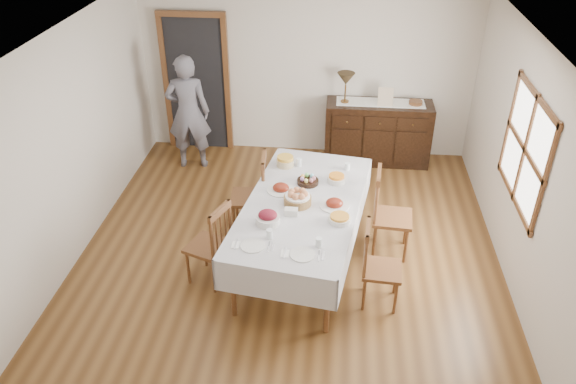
# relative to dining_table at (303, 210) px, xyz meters

# --- Properties ---
(ground) EXTENTS (6.00, 6.00, 0.00)m
(ground) POSITION_rel_dining_table_xyz_m (-0.17, -0.08, -0.74)
(ground) COLOR brown
(room_shell) EXTENTS (5.02, 6.02, 2.65)m
(room_shell) POSITION_rel_dining_table_xyz_m (-0.31, 0.34, 0.90)
(room_shell) COLOR silver
(room_shell) RESTS_ON ground
(dining_table) EXTENTS (1.59, 2.58, 0.83)m
(dining_table) POSITION_rel_dining_table_xyz_m (0.00, 0.00, 0.00)
(dining_table) COLOR #BDBCC1
(dining_table) RESTS_ON ground
(chair_left_near) EXTENTS (0.54, 0.54, 1.01)m
(chair_left_near) POSITION_rel_dining_table_xyz_m (-0.96, -0.42, -0.23)
(chair_left_near) COLOR brown
(chair_left_near) RESTS_ON ground
(chair_left_far) EXTENTS (0.47, 0.47, 1.06)m
(chair_left_far) POSITION_rel_dining_table_xyz_m (-0.66, 0.61, -0.20)
(chair_left_far) COLOR brown
(chair_left_far) RESTS_ON ground
(chair_right_near) EXTENTS (0.43, 0.43, 0.97)m
(chair_right_near) POSITION_rel_dining_table_xyz_m (0.83, -0.58, -0.25)
(chair_right_near) COLOR brown
(chair_right_near) RESTS_ON ground
(chair_right_far) EXTENTS (0.49, 0.49, 1.09)m
(chair_right_far) POSITION_rel_dining_table_xyz_m (0.98, 0.32, -0.19)
(chair_right_far) COLOR brown
(chair_right_far) RESTS_ON ground
(sideboard) EXTENTS (1.58, 0.57, 0.95)m
(sideboard) POSITION_rel_dining_table_xyz_m (0.95, 2.64, -0.26)
(sideboard) COLOR black
(sideboard) RESTS_ON ground
(person) EXTENTS (0.63, 0.45, 1.86)m
(person) POSITION_rel_dining_table_xyz_m (-1.86, 2.22, 0.19)
(person) COLOR slate
(person) RESTS_ON ground
(bread_basket) EXTENTS (0.31, 0.31, 0.17)m
(bread_basket) POSITION_rel_dining_table_xyz_m (-0.06, -0.03, 0.17)
(bread_basket) COLOR brown
(bread_basket) RESTS_ON dining_table
(egg_basket) EXTENTS (0.25, 0.25, 0.10)m
(egg_basket) POSITION_rel_dining_table_xyz_m (0.02, 0.43, 0.13)
(egg_basket) COLOR black
(egg_basket) RESTS_ON dining_table
(ham_platter_a) EXTENTS (0.33, 0.33, 0.11)m
(ham_platter_a) POSITION_rel_dining_table_xyz_m (-0.27, 0.24, 0.12)
(ham_platter_a) COLOR silver
(ham_platter_a) RESTS_ON dining_table
(ham_platter_b) EXTENTS (0.33, 0.33, 0.11)m
(ham_platter_b) POSITION_rel_dining_table_xyz_m (0.35, -0.03, 0.12)
(ham_platter_b) COLOR silver
(ham_platter_b) RESTS_ON dining_table
(beet_bowl) EXTENTS (0.26, 0.26, 0.16)m
(beet_bowl) POSITION_rel_dining_table_xyz_m (-0.34, -0.43, 0.16)
(beet_bowl) COLOR silver
(beet_bowl) RESTS_ON dining_table
(carrot_bowl) EXTENTS (0.21, 0.21, 0.09)m
(carrot_bowl) POSITION_rel_dining_table_xyz_m (0.36, 0.49, 0.14)
(carrot_bowl) COLOR silver
(carrot_bowl) RESTS_ON dining_table
(pineapple_bowl) EXTENTS (0.22, 0.22, 0.13)m
(pineapple_bowl) POSITION_rel_dining_table_xyz_m (-0.28, 0.83, 0.16)
(pineapple_bowl) COLOR tan
(pineapple_bowl) RESTS_ON dining_table
(casserole_dish) EXTENTS (0.24, 0.24, 0.08)m
(casserole_dish) POSITION_rel_dining_table_xyz_m (0.41, -0.33, 0.13)
(casserole_dish) COLOR silver
(casserole_dish) RESTS_ON dining_table
(butter_dish) EXTENTS (0.15, 0.11, 0.07)m
(butter_dish) POSITION_rel_dining_table_xyz_m (-0.11, -0.24, 0.13)
(butter_dish) COLOR silver
(butter_dish) RESTS_ON dining_table
(setting_left) EXTENTS (0.44, 0.31, 0.10)m
(setting_left) POSITION_rel_dining_table_xyz_m (-0.39, -0.78, 0.12)
(setting_left) COLOR silver
(setting_left) RESTS_ON dining_table
(setting_right) EXTENTS (0.44, 0.31, 0.10)m
(setting_right) POSITION_rel_dining_table_xyz_m (0.11, -0.88, 0.12)
(setting_right) COLOR silver
(setting_right) RESTS_ON dining_table
(glass_far_a) EXTENTS (0.07, 0.07, 0.10)m
(glass_far_a) POSITION_rel_dining_table_xyz_m (-0.11, 0.84, 0.15)
(glass_far_a) COLOR white
(glass_far_a) RESTS_ON dining_table
(glass_far_b) EXTENTS (0.06, 0.06, 0.09)m
(glass_far_b) POSITION_rel_dining_table_xyz_m (0.48, 0.80, 0.14)
(glass_far_b) COLOR white
(glass_far_b) RESTS_ON dining_table
(runner) EXTENTS (1.30, 0.35, 0.01)m
(runner) POSITION_rel_dining_table_xyz_m (0.95, 2.67, 0.22)
(runner) COLOR white
(runner) RESTS_ON sideboard
(table_lamp) EXTENTS (0.26, 0.26, 0.46)m
(table_lamp) POSITION_rel_dining_table_xyz_m (0.42, 2.63, 0.57)
(table_lamp) COLOR brown
(table_lamp) RESTS_ON sideboard
(picture_frame) EXTENTS (0.22, 0.08, 0.28)m
(picture_frame) POSITION_rel_dining_table_xyz_m (1.01, 2.55, 0.35)
(picture_frame) COLOR #C8B196
(picture_frame) RESTS_ON sideboard
(deco_bowl) EXTENTS (0.20, 0.20, 0.06)m
(deco_bowl) POSITION_rel_dining_table_xyz_m (1.46, 2.65, 0.24)
(deco_bowl) COLOR brown
(deco_bowl) RESTS_ON sideboard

